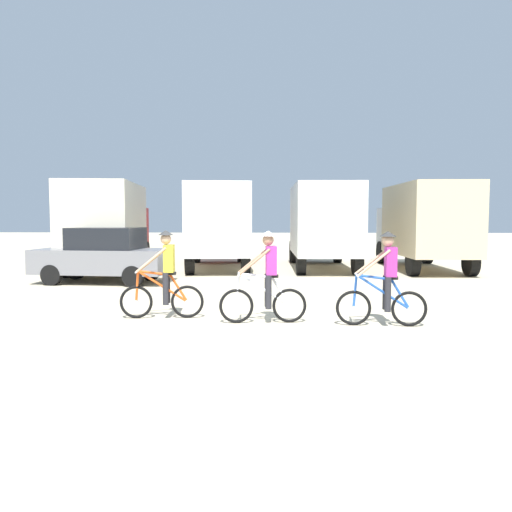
% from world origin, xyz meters
% --- Properties ---
extents(ground_plane, '(120.00, 120.00, 0.00)m').
position_xyz_m(ground_plane, '(0.00, 0.00, 0.00)').
color(ground_plane, beige).
extents(box_truck_cream_rv, '(3.11, 6.97, 3.35)m').
position_xyz_m(box_truck_cream_rv, '(-5.86, 10.27, 1.87)').
color(box_truck_cream_rv, beige).
rests_on(box_truck_cream_rv, ground).
extents(box_truck_avon_van, '(3.03, 6.95, 3.35)m').
position_xyz_m(box_truck_avon_van, '(-1.68, 11.37, 1.87)').
color(box_truck_avon_van, white).
rests_on(box_truck_avon_van, ground).
extents(box_truck_white_box, '(2.53, 6.80, 3.35)m').
position_xyz_m(box_truck_white_box, '(2.55, 11.41, 1.87)').
color(box_truck_white_box, white).
rests_on(box_truck_white_box, ground).
extents(box_truck_tan_camper, '(2.48, 6.79, 3.35)m').
position_xyz_m(box_truck_tan_camper, '(6.53, 11.15, 1.87)').
color(box_truck_tan_camper, '#CCB78E').
rests_on(box_truck_tan_camper, ground).
extents(sedan_parked, '(4.34, 2.14, 1.76)m').
position_xyz_m(sedan_parked, '(-4.79, 6.56, 0.88)').
color(sedan_parked, slate).
rests_on(sedan_parked, ground).
extents(cyclist_orange_shirt, '(1.73, 0.52, 1.82)m').
position_xyz_m(cyclist_orange_shirt, '(-1.62, 0.96, 0.85)').
color(cyclist_orange_shirt, black).
rests_on(cyclist_orange_shirt, ground).
extents(cyclist_cowboy_hat, '(1.73, 0.52, 1.82)m').
position_xyz_m(cyclist_cowboy_hat, '(0.48, 0.57, 0.85)').
color(cyclist_cowboy_hat, black).
rests_on(cyclist_cowboy_hat, ground).
extents(cyclist_near_camera, '(1.73, 0.52, 1.82)m').
position_xyz_m(cyclist_near_camera, '(2.76, 0.37, 0.85)').
color(cyclist_near_camera, black).
rests_on(cyclist_near_camera, ground).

